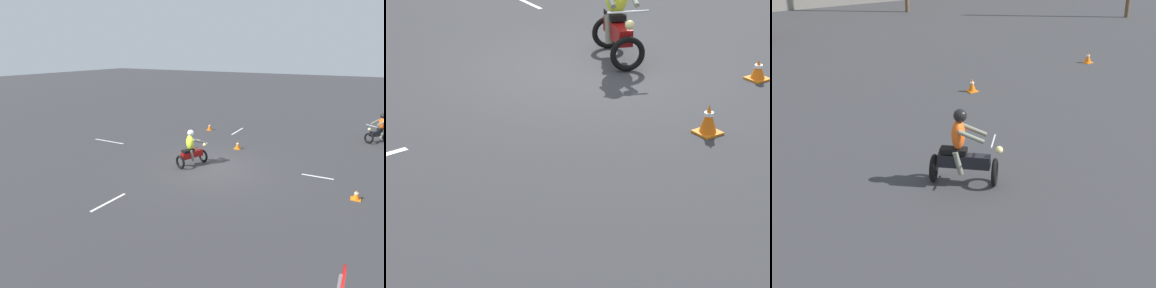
% 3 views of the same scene
% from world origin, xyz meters
% --- Properties ---
extents(ground_plane, '(120.00, 120.00, 0.00)m').
position_xyz_m(ground_plane, '(0.00, 0.00, 0.00)').
color(ground_plane, '#333335').
extents(motorcycle_rider_foreground, '(1.54, 1.10, 1.66)m').
position_xyz_m(motorcycle_rider_foreground, '(0.23, -0.94, 0.73)').
color(motorcycle_rider_foreground, black).
rests_on(motorcycle_rider_foreground, ground).
extents(traffic_cone_mid_center, '(0.32, 0.32, 0.33)m').
position_xyz_m(traffic_cone_mid_center, '(-1.93, -2.17, 0.16)').
color(traffic_cone_mid_center, orange).
rests_on(traffic_cone_mid_center, ground).
extents(traffic_cone_far_center, '(0.32, 0.32, 0.42)m').
position_xyz_m(traffic_cone_far_center, '(-3.04, -0.01, 0.20)').
color(traffic_cone_far_center, orange).
rests_on(traffic_cone_far_center, ground).
extents(lane_stripe_e, '(1.51, 0.19, 0.01)m').
position_xyz_m(lane_stripe_e, '(4.62, -1.68, 0.00)').
color(lane_stripe_e, silver).
rests_on(lane_stripe_e, ground).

